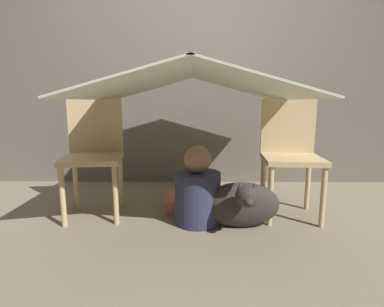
{
  "coord_description": "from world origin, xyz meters",
  "views": [
    {
      "loc": [
        0.02,
        -1.97,
        0.84
      ],
      "look_at": [
        0.0,
        0.12,
        0.47
      ],
      "focal_mm": 28.0,
      "sensor_mm": 36.0,
      "label": 1
    }
  ],
  "objects_px": {
    "dog": "(242,204)",
    "chair_right": "(290,151)",
    "person_front": "(198,192)",
    "chair_left": "(94,151)"
  },
  "relations": [
    {
      "from": "chair_left",
      "to": "chair_right",
      "type": "distance_m",
      "value": 1.44
    },
    {
      "from": "person_front",
      "to": "dog",
      "type": "bearing_deg",
      "value": -16.17
    },
    {
      "from": "chair_left",
      "to": "dog",
      "type": "xyz_separation_m",
      "value": [
        1.06,
        -0.27,
        -0.31
      ]
    },
    {
      "from": "chair_left",
      "to": "chair_right",
      "type": "height_order",
      "value": "same"
    },
    {
      "from": "person_front",
      "to": "dog",
      "type": "distance_m",
      "value": 0.31
    },
    {
      "from": "chair_left",
      "to": "person_front",
      "type": "relative_size",
      "value": 1.57
    },
    {
      "from": "dog",
      "to": "chair_right",
      "type": "bearing_deg",
      "value": 34.83
    },
    {
      "from": "chair_right",
      "to": "person_front",
      "type": "xyz_separation_m",
      "value": [
        -0.68,
        -0.18,
        -0.26
      ]
    },
    {
      "from": "chair_right",
      "to": "person_front",
      "type": "relative_size",
      "value": 1.57
    },
    {
      "from": "chair_right",
      "to": "dog",
      "type": "height_order",
      "value": "chair_right"
    }
  ]
}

